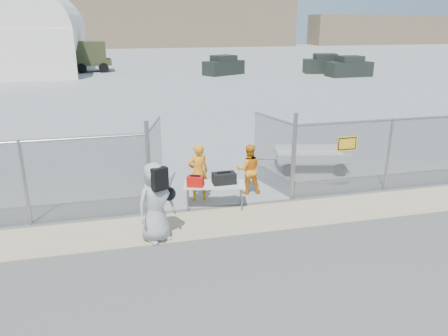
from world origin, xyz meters
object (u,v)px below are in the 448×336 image
object	(u,v)px
folding_table	(215,196)
security_worker_left	(198,172)
security_worker_right	(249,169)
visitor	(156,202)
utility_trailer	(311,159)

from	to	relation	value
folding_table	security_worker_left	xyz separation A→B (m)	(-0.32, 0.65, 0.48)
security_worker_right	visitor	xyz separation A→B (m)	(-2.90, -2.29, 0.20)
folding_table	visitor	distance (m)	2.34
utility_trailer	folding_table	bearing A→B (deg)	-135.32
security_worker_right	security_worker_left	bearing A→B (deg)	12.02
security_worker_left	security_worker_right	distance (m)	1.54
security_worker_left	visitor	size ratio (longest dim) A/B	0.87
security_worker_left	visitor	world-z (taller)	visitor
visitor	security_worker_right	bearing A→B (deg)	12.96
security_worker_left	security_worker_right	xyz separation A→B (m)	(1.53, 0.15, -0.08)
security_worker_left	security_worker_right	world-z (taller)	security_worker_left
security_worker_right	visitor	size ratio (longest dim) A/B	0.79
visitor	folding_table	bearing A→B (deg)	15.96
visitor	security_worker_left	bearing A→B (deg)	31.95
security_worker_left	utility_trailer	xyz separation A→B (m)	(4.23, 1.71, -0.45)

